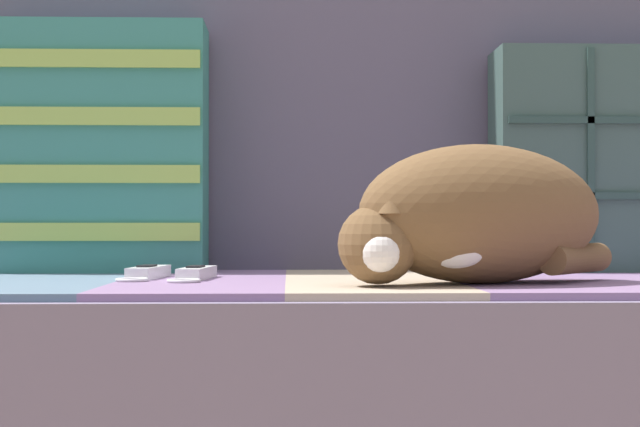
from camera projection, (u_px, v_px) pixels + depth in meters
couch at (364, 397)px, 1.55m from camera, size 1.84×0.82×0.37m
sofa_backrest at (350, 129)px, 1.90m from camera, size 1.81×0.14×0.54m
throw_pillow_quilted at (621, 161)px, 1.77m from camera, size 0.46×0.14×0.40m
throw_pillow_striped at (88, 148)px, 1.74m from camera, size 0.42×0.14×0.44m
sleeping_cat at (475, 218)px, 1.37m from camera, size 0.42×0.32×0.20m
game_remote_near at (147, 273)px, 1.52m from camera, size 0.06×0.20×0.02m
game_remote_far at (196, 274)px, 1.49m from camera, size 0.06×0.20×0.02m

